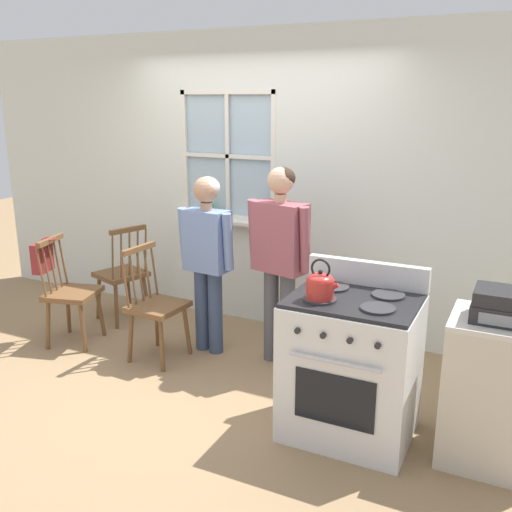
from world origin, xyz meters
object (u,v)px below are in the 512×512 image
Objects in this scene: chair_near_wall at (122,275)px; handbag at (42,257)px; chair_by_window at (71,294)px; stove at (351,365)px; kettle at (320,285)px; person_elderly_left at (207,248)px; chair_center_cluster at (156,307)px; stereo at (504,306)px; person_teen_center at (280,247)px; side_counter at (494,391)px; potted_plant at (209,212)px.

chair_near_wall is 0.82m from handbag.
stove reaches higher than chair_by_window.
kettle is at bearing -8.03° from handbag.
person_elderly_left is at bearing -87.00° from chair_by_window.
chair_center_cluster is (0.80, -0.57, 0.00)m from chair_near_wall.
handbag is at bearing 177.20° from stereo.
person_elderly_left is 0.93× the size of person_teen_center.
chair_near_wall is 3.51m from side_counter.
chair_by_window is 0.40m from handbag.
person_teen_center is at bearing 10.92° from person_elderly_left.
kettle is 1.18m from side_counter.
chair_near_wall is at bearing 67.71° from handbag.
side_counter is (3.46, -0.22, -0.00)m from chair_by_window.
stove is at bearing -111.62° from chair_by_window.
person_teen_center is at bearing 138.00° from stove.
stove is at bearing -37.22° from potted_plant.
stove is at bearing 36.59° from kettle.
chair_center_cluster is 1.14m from handbag.
stereo is (1.66, -0.68, 0.01)m from person_teen_center.
chair_by_window is at bearing 169.85° from kettle.
person_teen_center is at bearing -91.35° from chair_by_window.
side_counter is (2.29, -0.60, -0.46)m from person_elderly_left.
chair_center_cluster is 3.09× the size of handbag.
person_teen_center reaches higher than kettle.
chair_by_window is 1.47m from potted_plant.
stove is at bearing -28.19° from person_teen_center.
stove is (2.62, -0.31, 0.02)m from chair_by_window.
side_counter is (0.84, 0.09, -0.02)m from stove.
stove is (1.45, -0.69, -0.44)m from person_elderly_left.
chair_center_cluster is 1.05× the size of side_counter.
kettle is at bearing -104.18° from chair_center_cluster.
stereo is (0.00, -0.02, 0.54)m from side_counter.
chair_by_window is at bearing 13.80° from chair_near_wall.
chair_near_wall is 0.59× the size of person_teen_center.
chair_by_window is 0.59× the size of person_teen_center.
chair_center_cluster is at bearing -128.87° from person_elderly_left.
chair_near_wall is at bearing 159.89° from stove.
chair_center_cluster is 2.67m from stereo.
person_teen_center is at bearing 126.53° from kettle.
chair_near_wall is 2.68m from kettle.
side_counter is at bearing 94.88° from chair_near_wall.
stove is 0.59m from kettle.
person_teen_center is 1.86m from side_counter.
person_elderly_left reaches higher than kettle.
chair_by_window and chair_center_cluster have the same top height.
person_elderly_left is 1.47m from handbag.
handbag is (-1.40, -0.44, -0.13)m from person_elderly_left.
person_teen_center is 2.10m from handbag.
stereo is (2.60, -0.30, 0.54)m from chair_center_cluster.
chair_by_window is 1.31m from person_elderly_left.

